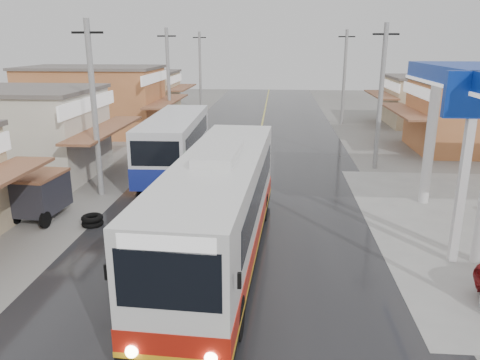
# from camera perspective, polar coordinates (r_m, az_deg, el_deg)

# --- Properties ---
(ground) EXTENTS (120.00, 120.00, 0.00)m
(ground) POSITION_cam_1_polar(r_m,az_deg,el_deg) (13.68, -1.58, -14.41)
(ground) COLOR slate
(ground) RESTS_ON ground
(road) EXTENTS (12.00, 90.00, 0.02)m
(road) POSITION_cam_1_polar(r_m,az_deg,el_deg) (27.60, 1.71, 1.81)
(road) COLOR black
(road) RESTS_ON ground
(centre_line) EXTENTS (0.15, 90.00, 0.01)m
(centre_line) POSITION_cam_1_polar(r_m,az_deg,el_deg) (27.60, 1.71, 1.84)
(centre_line) COLOR #D8CC4C
(centre_line) RESTS_ON road
(shopfronts_left) EXTENTS (11.00, 44.00, 5.20)m
(shopfronts_left) POSITION_cam_1_polar(r_m,az_deg,el_deg) (33.67, -20.74, 3.42)
(shopfronts_left) COLOR tan
(shopfronts_left) RESTS_ON ground
(utility_poles_left) EXTENTS (1.60, 50.00, 8.00)m
(utility_poles_left) POSITION_cam_1_polar(r_m,az_deg,el_deg) (29.72, -11.81, 2.52)
(utility_poles_left) COLOR gray
(utility_poles_left) RESTS_ON ground
(utility_poles_right) EXTENTS (1.60, 36.00, 8.00)m
(utility_poles_right) POSITION_cam_1_polar(r_m,az_deg,el_deg) (28.16, 16.09, 1.43)
(utility_poles_right) COLOR gray
(utility_poles_right) RESTS_ON ground
(coach_bus) EXTENTS (3.32, 12.28, 3.80)m
(coach_bus) POSITION_cam_1_polar(r_m,az_deg,el_deg) (15.27, -2.44, -3.39)
(coach_bus) COLOR silver
(coach_bus) RESTS_ON road
(second_bus) EXTENTS (2.82, 9.54, 3.14)m
(second_bus) POSITION_cam_1_polar(r_m,az_deg,el_deg) (25.82, -7.95, 4.46)
(second_bus) COLOR silver
(second_bus) RESTS_ON road
(cyclist) EXTENTS (1.08, 2.11, 2.17)m
(cyclist) POSITION_cam_1_polar(r_m,az_deg,el_deg) (22.29, -6.25, -0.02)
(cyclist) COLOR black
(cyclist) RESTS_ON ground
(tricycle_near) EXTENTS (1.80, 2.58, 1.89)m
(tricycle_near) POSITION_cam_1_polar(r_m,az_deg,el_deg) (20.76, -23.10, -1.48)
(tricycle_near) COLOR #26262D
(tricycle_near) RESTS_ON ground
(tyre_stack) EXTENTS (0.86, 0.86, 0.44)m
(tyre_stack) POSITION_cam_1_polar(r_m,az_deg,el_deg) (19.50, -17.55, -4.72)
(tyre_stack) COLOR black
(tyre_stack) RESTS_ON ground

